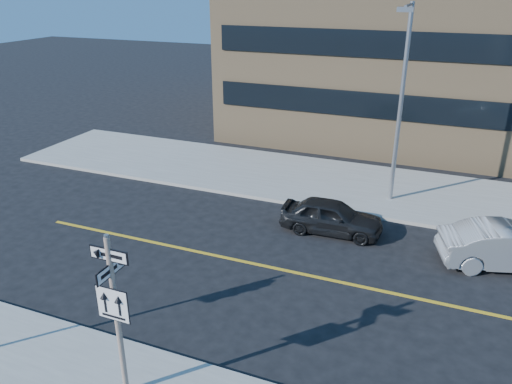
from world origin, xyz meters
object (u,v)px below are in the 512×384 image
at_px(streetlight_a, 401,94).
at_px(parked_car_a, 331,216).
at_px(parked_car_b, 509,247).
at_px(sign_pole, 116,309).

bearing_deg(streetlight_a, parked_car_a, -115.72).
relative_size(parked_car_b, streetlight_a, 0.56).
bearing_deg(parked_car_a, parked_car_b, -93.87).
height_order(sign_pole, parked_car_a, sign_pole).
relative_size(parked_car_a, streetlight_a, 0.48).
distance_m(parked_car_b, streetlight_a, 7.01).
bearing_deg(sign_pole, parked_car_b, 48.77).
bearing_deg(parked_car_b, parked_car_a, 70.91).
height_order(parked_car_a, streetlight_a, streetlight_a).
xyz_separation_m(parked_car_b, streetlight_a, (-4.39, 3.70, 4.02)).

